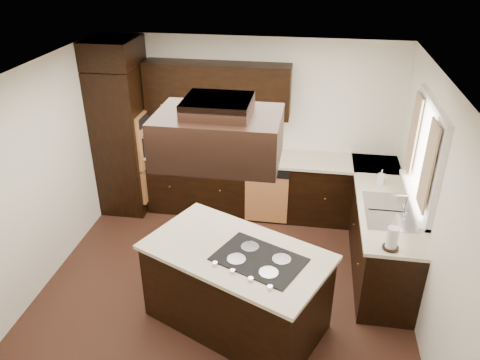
% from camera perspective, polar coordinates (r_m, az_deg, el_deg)
% --- Properties ---
extents(floor, '(4.20, 4.20, 0.02)m').
position_cam_1_polar(floor, '(5.62, -2.03, -13.33)').
color(floor, '#522E1F').
rests_on(floor, ground).
extents(ceiling, '(4.20, 4.20, 0.02)m').
position_cam_1_polar(ceiling, '(4.39, -2.59, 12.28)').
color(ceiling, white).
rests_on(ceiling, ground).
extents(wall_back, '(4.20, 0.02, 2.50)m').
position_cam_1_polar(wall_back, '(6.77, 1.20, 6.72)').
color(wall_back, white).
rests_on(wall_back, ground).
extents(wall_front, '(4.20, 0.02, 2.50)m').
position_cam_1_polar(wall_front, '(3.29, -9.89, -20.52)').
color(wall_front, white).
rests_on(wall_front, ground).
extents(wall_left, '(0.02, 4.20, 2.50)m').
position_cam_1_polar(wall_left, '(5.65, -23.77, -0.25)').
color(wall_left, white).
rests_on(wall_left, ground).
extents(wall_right, '(0.02, 4.20, 2.50)m').
position_cam_1_polar(wall_right, '(4.96, 22.42, -3.89)').
color(wall_right, white).
rests_on(wall_right, ground).
extents(oven_column, '(0.65, 0.75, 2.12)m').
position_cam_1_polar(oven_column, '(6.93, -14.04, 4.70)').
color(oven_column, black).
rests_on(oven_column, floor).
extents(wall_oven_face, '(0.05, 0.62, 0.78)m').
position_cam_1_polar(wall_oven_face, '(6.78, -11.35, 5.03)').
color(wall_oven_face, '#D6874B').
rests_on(wall_oven_face, oven_column).
extents(base_cabinets_back, '(2.93, 0.60, 0.88)m').
position_cam_1_polar(base_cabinets_back, '(6.82, 1.06, -0.59)').
color(base_cabinets_back, black).
rests_on(base_cabinets_back, floor).
extents(base_cabinets_right, '(0.60, 2.40, 0.88)m').
position_cam_1_polar(base_cabinets_right, '(6.07, 16.61, -5.82)').
color(base_cabinets_right, black).
rests_on(base_cabinets_right, floor).
extents(countertop_back, '(2.93, 0.63, 0.04)m').
position_cam_1_polar(countertop_back, '(6.60, 1.08, 2.86)').
color(countertop_back, beige).
rests_on(countertop_back, base_cabinets_back).
extents(countertop_right, '(0.63, 2.40, 0.04)m').
position_cam_1_polar(countertop_right, '(5.83, 17.07, -2.04)').
color(countertop_right, beige).
rests_on(countertop_right, base_cabinets_right).
extents(upper_cabinets, '(2.00, 0.34, 0.72)m').
position_cam_1_polar(upper_cabinets, '(6.49, -2.81, 10.98)').
color(upper_cabinets, black).
rests_on(upper_cabinets, wall_back).
extents(dishwasher_front, '(0.60, 0.05, 0.72)m').
position_cam_1_polar(dishwasher_front, '(6.56, 3.23, -2.33)').
color(dishwasher_front, '#D6874B').
rests_on(dishwasher_front, floor).
extents(window_frame, '(0.06, 1.32, 1.12)m').
position_cam_1_polar(window_frame, '(5.26, 21.66, 2.98)').
color(window_frame, white).
rests_on(window_frame, wall_right).
extents(window_pane, '(0.00, 1.20, 1.00)m').
position_cam_1_polar(window_pane, '(5.26, 21.95, 2.96)').
color(window_pane, white).
rests_on(window_pane, wall_right).
extents(curtain_left, '(0.02, 0.34, 0.90)m').
position_cam_1_polar(curtain_left, '(4.85, 21.94, 1.52)').
color(curtain_left, beige).
rests_on(curtain_left, wall_right).
extents(curtain_right, '(0.02, 0.34, 0.90)m').
position_cam_1_polar(curtain_right, '(5.60, 20.40, 5.28)').
color(curtain_right, beige).
rests_on(curtain_right, wall_right).
extents(sink_rim, '(0.52, 0.84, 0.01)m').
position_cam_1_polar(sink_rim, '(5.52, 17.64, -3.62)').
color(sink_rim, silver).
rests_on(sink_rim, countertop_right).
extents(island, '(1.99, 1.60, 0.88)m').
position_cam_1_polar(island, '(4.96, -0.46, -13.07)').
color(island, black).
rests_on(island, floor).
extents(island_top, '(2.07, 1.68, 0.04)m').
position_cam_1_polar(island_top, '(4.67, -0.48, -8.79)').
color(island_top, beige).
rests_on(island_top, island).
extents(cooktop, '(0.98, 0.85, 0.01)m').
position_cam_1_polar(cooktop, '(4.54, 2.32, -9.64)').
color(cooktop, black).
rests_on(cooktop, island_top).
extents(range_hood, '(1.05, 0.72, 0.42)m').
position_cam_1_polar(range_hood, '(3.98, -2.64, 5.25)').
color(range_hood, black).
rests_on(range_hood, ceiling).
extents(hood_duct, '(0.55, 0.50, 0.13)m').
position_cam_1_polar(hood_duct, '(3.88, -2.73, 9.00)').
color(hood_duct, black).
rests_on(hood_duct, ceiling).
extents(blender_base, '(0.15, 0.15, 0.10)m').
position_cam_1_polar(blender_base, '(6.69, -6.31, 3.70)').
color(blender_base, silver).
rests_on(blender_base, countertop_back).
extents(blender_pitcher, '(0.13, 0.13, 0.26)m').
position_cam_1_polar(blender_pitcher, '(6.62, -6.39, 5.12)').
color(blender_pitcher, silver).
rests_on(blender_pitcher, blender_base).
extents(spice_rack, '(0.34, 0.20, 0.28)m').
position_cam_1_polar(spice_rack, '(6.66, -5.73, 4.44)').
color(spice_rack, black).
rests_on(spice_rack, countertop_back).
extents(mixing_bowl, '(0.25, 0.25, 0.06)m').
position_cam_1_polar(mixing_bowl, '(6.74, -8.63, 3.54)').
color(mixing_bowl, white).
rests_on(mixing_bowl, countertop_back).
extents(soap_bottle, '(0.10, 0.10, 0.19)m').
position_cam_1_polar(soap_bottle, '(6.06, 16.84, 0.36)').
color(soap_bottle, white).
rests_on(soap_bottle, countertop_right).
extents(paper_towel, '(0.15, 0.15, 0.25)m').
position_cam_1_polar(paper_towel, '(4.85, 18.04, -6.79)').
color(paper_towel, white).
rests_on(paper_towel, countertop_right).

